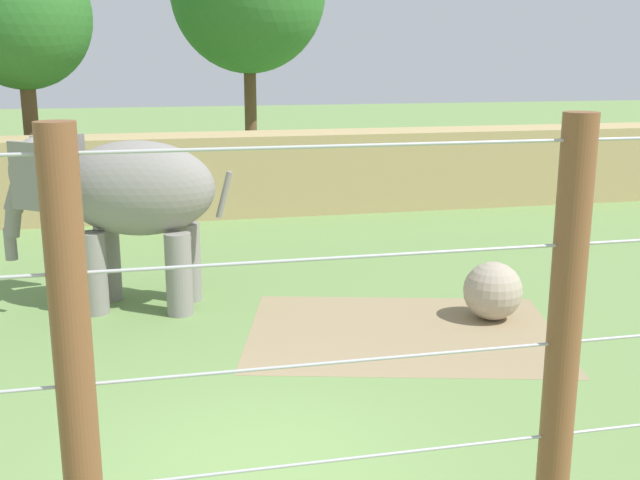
% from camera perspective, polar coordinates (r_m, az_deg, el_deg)
% --- Properties ---
extents(ground_plane, '(120.00, 120.00, 0.00)m').
position_cam_1_polar(ground_plane, '(8.56, -4.53, -16.78)').
color(ground_plane, '#6B8E4C').
extents(dirt_patch, '(5.62, 4.69, 0.01)m').
position_cam_1_polar(dirt_patch, '(12.43, 6.08, -6.80)').
color(dirt_patch, '#937F5B').
rests_on(dirt_patch, ground).
extents(embankment_wall, '(36.00, 1.80, 2.20)m').
position_cam_1_polar(embankment_wall, '(21.38, -9.91, 4.73)').
color(embankment_wall, tan).
rests_on(embankment_wall, ground).
extents(elephant, '(3.93, 2.13, 2.98)m').
position_cam_1_polar(elephant, '(13.55, -14.59, 3.18)').
color(elephant, gray).
rests_on(elephant, ground).
extents(enrichment_ball, '(0.98, 0.98, 0.98)m').
position_cam_1_polar(enrichment_ball, '(13.14, 12.69, -3.70)').
color(enrichment_ball, tan).
rests_on(enrichment_ball, ground).
extents(cable_fence, '(9.53, 0.21, 4.00)m').
position_cam_1_polar(cable_fence, '(4.74, 1.07, -15.60)').
color(cable_fence, brown).
rests_on(cable_fence, ground).
extents(tree_behind_wall, '(3.89, 3.89, 7.41)m').
position_cam_1_polar(tree_behind_wall, '(24.11, -21.26, 15.11)').
color(tree_behind_wall, brown).
rests_on(tree_behind_wall, ground).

